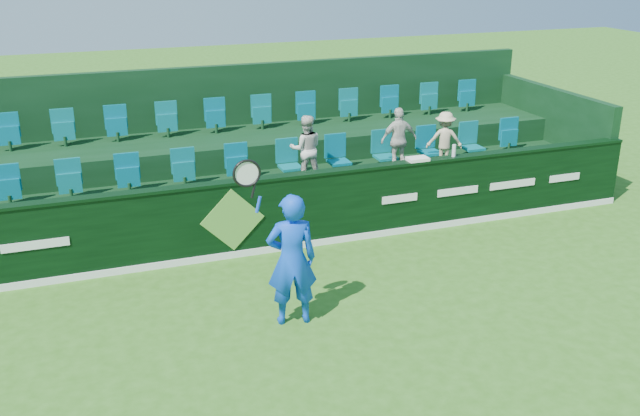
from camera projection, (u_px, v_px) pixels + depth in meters
name	position (u px, v px, depth m)	size (l,w,h in m)	color
ground	(308.00, 382.00, 8.76)	(60.00, 60.00, 0.00)	#2E6317
sponsor_hoarding	(231.00, 219.00, 12.04)	(16.00, 0.25, 1.35)	black
stand_tier_front	(218.00, 212.00, 13.10)	(16.00, 2.00, 0.80)	black
stand_tier_back	(198.00, 170.00, 14.69)	(16.00, 1.80, 1.30)	black
stand_rear	(192.00, 138.00, 14.88)	(16.00, 4.10, 2.60)	black
seat_row_front	(212.00, 170.00, 13.21)	(13.50, 0.50, 0.60)	#0A686F
seat_row_back	(192.00, 122.00, 14.62)	(13.50, 0.50, 0.60)	#0A686F
tennis_player	(291.00, 259.00, 9.82)	(1.22, 0.56, 2.54)	blue
spectator_left	(306.00, 149.00, 13.30)	(0.62, 0.48, 1.28)	beige
spectator_middle	(399.00, 140.00, 13.91)	(0.75, 0.31, 1.28)	beige
spectator_right	(445.00, 139.00, 14.26)	(0.72, 0.41, 1.11)	#C8B88D
towel	(418.00, 159.00, 12.90)	(0.39, 0.25, 0.06)	white
drinks_bottle	(454.00, 151.00, 13.10)	(0.07, 0.07, 0.23)	silver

